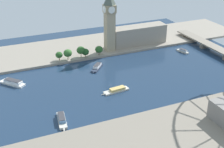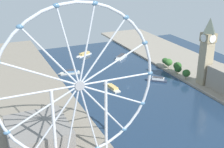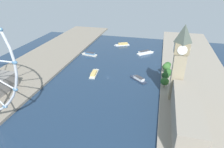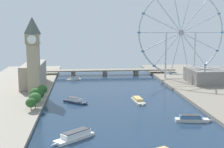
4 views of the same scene
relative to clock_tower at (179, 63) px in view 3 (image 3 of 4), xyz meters
The scene contains 11 objects.
ground_plane 104.06m from the clock_tower, 22.40° to the right, with size 403.05×403.05×0.00m, color #1E334C.
riverbank_left 64.21m from the clock_tower, 130.15° to the right, with size 90.00×520.00×3.00m, color gray.
riverbank_right 210.76m from the clock_tower, ahead, with size 90.00×520.00×3.00m, color gray.
clock_tower is the anchor object (origin of this frame).
parliament_block 57.53m from the clock_tower, 98.54° to the left, with size 22.00×81.97×26.78m, color gray.
tree_row_embankment 58.94m from the clock_tower, 79.42° to the right, with size 14.35×63.32×14.42m.
tour_boat_0 121.90m from the clock_tower, 19.38° to the right, with size 10.53×33.79×4.30m.
tour_boat_1 203.63m from the clock_tower, 61.68° to the right, with size 31.33×19.77×5.17m.
tour_boat_2 71.62m from the clock_tower, 39.03° to the right, with size 25.80×22.93×5.39m.
tour_boat_3 180.63m from the clock_tower, 37.48° to the right, with size 31.45×10.83×5.57m.
tour_boat_5 151.83m from the clock_tower, 71.70° to the right, with size 30.36×27.76×5.91m.
Camera 3 is at (-64.75, 232.02, 125.49)m, focal length 31.42 mm.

